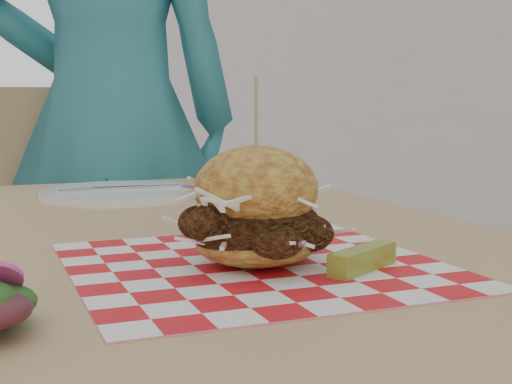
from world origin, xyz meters
The scene contains 8 objects.
diner centered at (0.33, 0.93, 0.87)m, with size 0.64×0.42×1.75m, color teal.
patio_table centered at (0.25, 0.02, 0.67)m, with size 0.80×1.20×0.75m.
patio_chair centered at (0.26, 0.95, 0.55)m, with size 0.48×0.49×0.95m.
paper_liner centered at (0.28, -0.20, 0.75)m, with size 0.36×0.36×0.00m, color red.
sandwich centered at (0.28, -0.20, 0.80)m, with size 0.16×0.16×0.19m.
pickle_spear centered at (0.36, -0.26, 0.76)m, with size 0.10×0.02×0.02m, color olive.
place_setting centered at (0.25, 0.37, 0.76)m, with size 0.27×0.27×0.02m.
kraft_tray centered at (0.49, 0.36, 0.77)m, with size 0.15×0.12×0.06m.
Camera 1 is at (0.02, -0.85, 0.91)m, focal length 50.00 mm.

